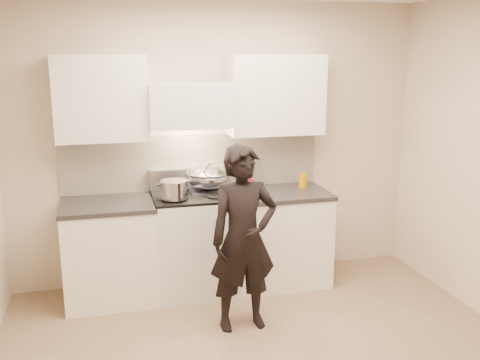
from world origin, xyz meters
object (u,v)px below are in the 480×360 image
object	(u,v)px
stove	(195,242)
wok	(208,178)
person	(244,239)
utensil_crock	(243,177)
counter_right	(279,236)

from	to	relation	value
stove	wok	world-z (taller)	wok
stove	person	xyz separation A→B (m)	(0.26, -0.79, 0.29)
wok	utensil_crock	world-z (taller)	wok
stove	person	bearing A→B (deg)	-71.55
utensil_crock	person	bearing A→B (deg)	-104.28
counter_right	wok	xyz separation A→B (m)	(-0.68, 0.10, 0.61)
counter_right	utensil_crock	distance (m)	0.68
stove	wok	distance (m)	0.62
stove	counter_right	xyz separation A→B (m)	(0.83, 0.00, -0.01)
person	counter_right	bearing A→B (deg)	51.03
stove	person	distance (m)	0.88
person	wok	bearing A→B (deg)	93.54
person	utensil_crock	bearing A→B (deg)	72.21
counter_right	utensil_crock	bearing A→B (deg)	140.84
counter_right	person	world-z (taller)	person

